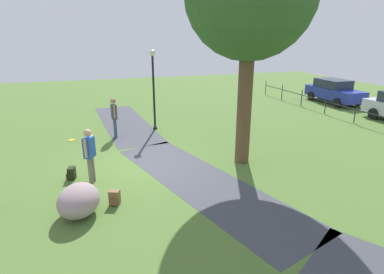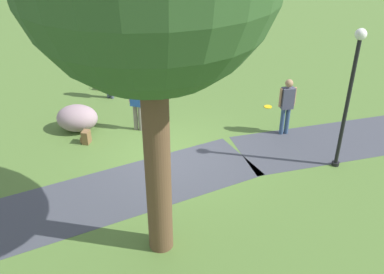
{
  "view_description": "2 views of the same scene",
  "coord_description": "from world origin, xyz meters",
  "views": [
    {
      "loc": [
        10.05,
        -1.57,
        4.36
      ],
      "look_at": [
        1.64,
        1.23,
        1.46
      ],
      "focal_mm": 29.02,
      "sensor_mm": 36.0,
      "label": 1
    },
    {
      "loc": [
        1.36,
        10.21,
        6.46
      ],
      "look_at": [
        -0.58,
        0.34,
        0.74
      ],
      "focal_mm": 40.23,
      "sensor_mm": 36.0,
      "label": 2
    }
  ],
  "objects": [
    {
      "name": "frisbee_on_grass",
      "position": [
        -3.83,
        -2.51,
        0.01
      ],
      "size": [
        0.27,
        0.27,
        0.02
      ],
      "color": "yellow",
      "rests_on": "ground"
    },
    {
      "name": "footpath_segment_mid",
      "position": [
        1.81,
        1.5,
        0.0
      ],
      "size": [
        8.29,
        4.35,
        0.01
      ],
      "color": "#3E4048",
      "rests_on": "ground"
    },
    {
      "name": "backpack_by_boulder",
      "position": [
        2.31,
        -1.2,
        0.19
      ],
      "size": [
        0.33,
        0.33,
        0.4
      ],
      "color": "brown",
      "rests_on": "ground"
    },
    {
      "name": "ground_plane",
      "position": [
        0.0,
        0.0,
        0.0
      ],
      "size": [
        48.0,
        48.0,
        0.0
      ],
      "primitive_type": "plane",
      "color": "#4E6F30"
    },
    {
      "name": "parked_hatchback_blue",
      "position": [
        -6.73,
        14.16,
        0.81
      ],
      "size": [
        4.15,
        1.87,
        1.56
      ],
      "color": "#223099",
      "rests_on": "ground"
    },
    {
      "name": "footpath_segment_near",
      "position": [
        -6.01,
        0.06,
        0.0
      ],
      "size": [
        8.14,
        2.77,
        0.01
      ],
      "color": "#3E4048",
      "rests_on": "ground"
    },
    {
      "name": "man_near_boulder",
      "position": [
        -3.64,
        -0.62,
        1.04
      ],
      "size": [
        0.52,
        0.24,
        1.78
      ],
      "color": "#324B6C",
      "rests_on": "ground"
    },
    {
      "name": "passerby_on_path",
      "position": [
        0.72,
        -1.74,
        1.0
      ],
      "size": [
        0.47,
        0.38,
        1.73
      ],
      "color": "slate",
      "rests_on": "ground"
    },
    {
      "name": "lamp_post",
      "position": [
        -4.37,
        1.33,
        2.31
      ],
      "size": [
        0.28,
        0.28,
        3.76
      ],
      "color": "black",
      "rests_on": "ground"
    },
    {
      "name": "spare_backpack_on_lawn",
      "position": [
        0.29,
        -2.36,
        0.19
      ],
      "size": [
        0.32,
        0.31,
        0.4
      ],
      "color": "black",
      "rests_on": "ground"
    },
    {
      "name": "lawn_boulder",
      "position": [
        2.57,
        -2.09,
        0.41
      ],
      "size": [
        1.51,
        1.34,
        0.82
      ],
      "color": "gray",
      "rests_on": "ground"
    }
  ]
}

